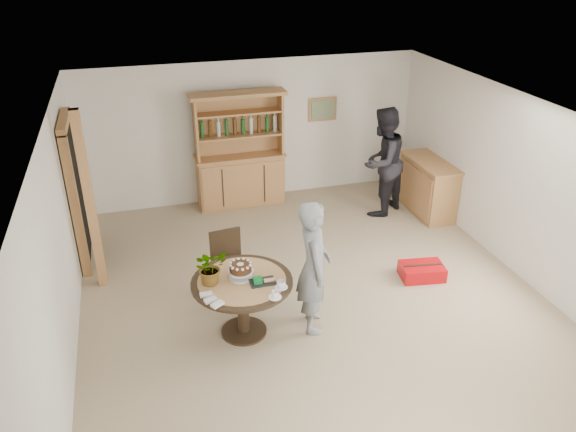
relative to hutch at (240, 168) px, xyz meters
The scene contains 17 objects.
ground 3.33m from the hutch, 84.71° to the right, with size 7.00×7.00×0.00m, color tan.
room_shell 3.41m from the hutch, 84.65° to the right, with size 6.04×7.04×2.52m.
doorway 2.94m from the hutch, 154.78° to the right, with size 0.13×1.10×2.18m.
pine_post 3.20m from the hutch, 139.62° to the right, with size 0.12×0.12×2.50m, color tan.
hutch is the anchor object (origin of this frame).
sideboard 3.29m from the hutch, 22.21° to the right, with size 0.54×1.26×0.94m.
dining_table 3.71m from the hutch, 101.54° to the right, with size 1.20×1.20×0.76m.
dining_chair 2.91m from the hutch, 105.00° to the right, with size 0.47×0.47×0.95m.
birthday_cake 3.66m from the hutch, 101.69° to the right, with size 0.30×0.30×0.20m.
flower_vase 3.76m from the hutch, 106.94° to the right, with size 0.38×0.33×0.42m, color #3F7233.
gift_tray 3.79m from the hutch, 97.98° to the right, with size 0.30×0.20×0.08m.
coffee_cup_a 3.93m from the hutch, 94.99° to the right, with size 0.15×0.15×0.09m.
coffee_cup_b 4.11m from the hutch, 96.45° to the right, with size 0.15×0.15×0.08m.
napkins 4.11m from the hutch, 106.27° to the right, with size 0.24×0.33×0.03m.
teen_boy 3.74m from the hutch, 88.33° to the right, with size 0.62×0.41×1.70m, color slate.
adult_person 2.47m from the hutch, 24.71° to the right, with size 0.91×0.71×1.88m, color black.
red_suitcase 3.74m from the hutch, 58.24° to the right, with size 0.65×0.49×0.21m.
Camera 1 is at (-2.07, -5.84, 4.38)m, focal length 35.00 mm.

